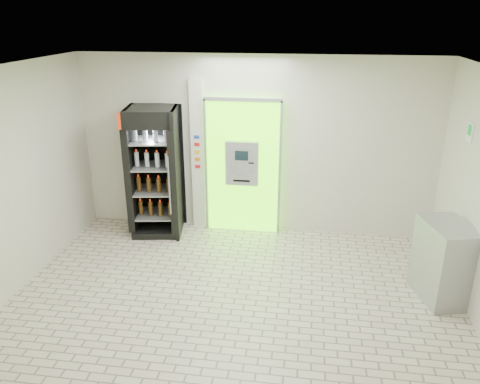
# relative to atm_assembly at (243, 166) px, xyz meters

# --- Properties ---
(ground) EXTENTS (6.00, 6.00, 0.00)m
(ground) POSITION_rel_atm_assembly_xyz_m (0.20, -2.41, -1.17)
(ground) COLOR beige
(ground) RESTS_ON ground
(room_shell) EXTENTS (6.00, 6.00, 6.00)m
(room_shell) POSITION_rel_atm_assembly_xyz_m (0.20, -2.41, 0.67)
(room_shell) COLOR beige
(room_shell) RESTS_ON ground
(atm_assembly) EXTENTS (1.30, 0.24, 2.33)m
(atm_assembly) POSITION_rel_atm_assembly_xyz_m (0.00, 0.00, 0.00)
(atm_assembly) COLOR #54E709
(atm_assembly) RESTS_ON ground
(pillar) EXTENTS (0.22, 0.11, 2.60)m
(pillar) POSITION_rel_atm_assembly_xyz_m (-0.78, 0.04, 0.13)
(pillar) COLOR silver
(pillar) RESTS_ON ground
(beverage_cooler) EXTENTS (0.92, 0.87, 2.18)m
(beverage_cooler) POSITION_rel_atm_assembly_xyz_m (-1.45, -0.28, -0.12)
(beverage_cooler) COLOR black
(beverage_cooler) RESTS_ON ground
(steel_cabinet) EXTENTS (0.74, 0.92, 1.07)m
(steel_cabinet) POSITION_rel_atm_assembly_xyz_m (2.92, -1.72, -0.63)
(steel_cabinet) COLOR #9B9DA2
(steel_cabinet) RESTS_ON ground
(exit_sign) EXTENTS (0.02, 0.22, 0.26)m
(exit_sign) POSITION_rel_atm_assembly_xyz_m (3.19, -1.01, 0.95)
(exit_sign) COLOR white
(exit_sign) RESTS_ON room_shell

